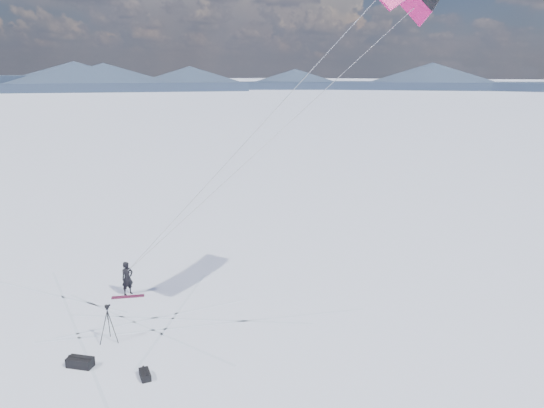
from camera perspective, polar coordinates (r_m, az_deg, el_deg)
The scene contains 8 objects.
ground at distance 22.75m, azimuth -21.29°, elevation -13.46°, with size 1800.00×1800.00×0.00m, color white.
horizon_hills at distance 21.22m, azimuth -22.28°, elevation -3.32°, with size 704.84×706.81×9.75m.
snow_tracks at distance 22.53m, azimuth -20.72°, elevation -13.68°, with size 17.62×10.25×0.01m.
snowkiter at distance 26.12m, azimuth -15.18°, elevation -9.34°, with size 0.58×0.38×1.59m, color black.
snowboard at distance 25.80m, azimuth -15.24°, elevation -9.59°, with size 1.46×0.27×0.04m, color maroon.
tripod at distance 21.65m, azimuth -17.23°, elevation -11.65°, with size 0.68×0.70×1.53m.
gear_bag_a at distance 20.65m, azimuth -19.94°, elevation -15.69°, with size 1.00×0.66×0.41m.
gear_bag_b at distance 19.41m, azimuth -13.50°, elevation -17.40°, with size 0.71×0.66×0.30m.
Camera 1 is at (15.99, -12.64, 10.11)m, focal length 35.00 mm.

